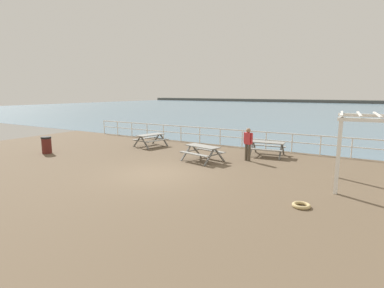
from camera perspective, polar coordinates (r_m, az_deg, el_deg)
The scene contains 11 objects.
ground_plane at distance 13.05m, azimuth -6.56°, elevation -5.98°, with size 30.00×24.00×0.20m, color brown.
sea_band at distance 63.24m, azimuth 24.07°, elevation 5.90°, with size 142.00×90.00×0.01m, color slate.
distant_shoreline at distance 106.01m, azimuth 27.00°, elevation 6.95°, with size 142.00×6.00×1.80m, color #4C4C47.
seaward_railing at distance 19.47m, azimuth 7.40°, elevation 1.77°, with size 23.07×0.07×1.08m.
picnic_table_near_left at distance 15.13m, azimuth 2.00°, elevation -1.06°, with size 2.09×1.87×0.80m.
picnic_table_near_right at distance 19.33m, azimuth -7.85°, elevation 1.26°, with size 1.84×2.07×0.80m.
picnic_table_mid_centre at distance 16.82m, azimuth 14.06°, elevation -0.24°, with size 1.94×1.70×0.80m.
visitor at distance 15.36m, azimuth 10.57°, elevation 0.33°, with size 0.52×0.30×1.66m.
lattice_pergola at distance 12.28m, azimuth 31.39°, elevation 1.62°, with size 2.62×2.74×2.70m.
litter_bin at distance 18.90m, azimuth -25.84°, elevation -0.17°, with size 0.55×0.55×0.95m.
rope_coil at distance 9.87m, azimuth 19.99°, elevation -10.87°, with size 0.55×0.55×0.11m, color tan.
Camera 1 is at (7.68, -9.93, 3.45)m, focal length 28.15 mm.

